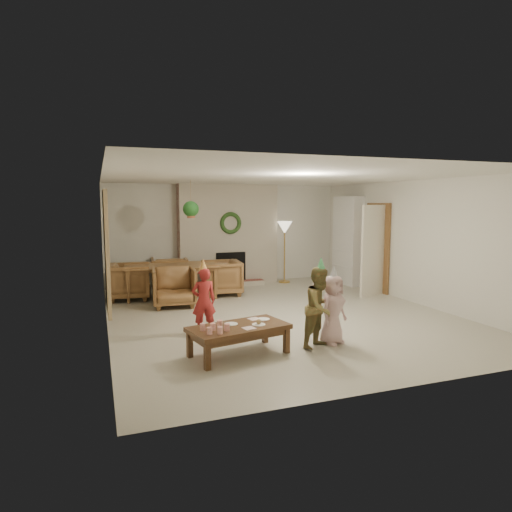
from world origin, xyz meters
name	(u,v)px	position (x,y,z in m)	size (l,w,h in m)	color
floor	(279,314)	(0.00, 0.00, 0.00)	(7.00, 7.00, 0.00)	#B7B29E
ceiling	(279,177)	(0.00, 0.00, 2.50)	(7.00, 7.00, 0.00)	white
wall_back	(226,234)	(0.00, 3.50, 1.25)	(7.00, 7.00, 0.00)	silver
wall_front	(405,277)	(0.00, -3.50, 1.25)	(7.00, 7.00, 0.00)	silver
wall_left	(104,253)	(-3.00, 0.00, 1.25)	(7.00, 7.00, 0.00)	silver
wall_right	(415,242)	(3.00, 0.00, 1.25)	(7.00, 7.00, 0.00)	silver
fireplace_mass	(228,235)	(0.00, 3.30, 1.25)	(2.50, 0.40, 2.50)	#4D1514
fireplace_hearth	(233,284)	(0.00, 2.95, 0.06)	(1.60, 0.30, 0.12)	maroon
fireplace_firebox	(230,267)	(0.00, 3.12, 0.45)	(0.75, 0.12, 0.75)	black
fireplace_wreath	(231,223)	(0.00, 3.07, 1.55)	(0.54, 0.54, 0.10)	#204219
floor_lamp_base	(284,282)	(1.41, 3.00, 0.02)	(0.29, 0.29, 0.03)	gold
floor_lamp_post	(284,254)	(1.41, 3.00, 0.74)	(0.03, 0.03, 1.42)	gold
floor_lamp_shade	(285,228)	(1.41, 3.00, 1.42)	(0.38, 0.38, 0.32)	beige
bookshelf_carcass	(348,241)	(2.84, 2.30, 1.10)	(0.30, 1.00, 2.20)	white
bookshelf_shelf_a	(346,266)	(2.82, 2.30, 0.45)	(0.30, 0.92, 0.03)	white
bookshelf_shelf_b	(347,250)	(2.82, 2.30, 0.85)	(0.30, 0.92, 0.03)	white
bookshelf_shelf_c	(347,235)	(2.82, 2.30, 1.25)	(0.30, 0.92, 0.03)	white
bookshelf_shelf_d	(348,219)	(2.82, 2.30, 1.65)	(0.30, 0.92, 0.03)	white
books_row_lower	(349,261)	(2.80, 2.15, 0.59)	(0.20, 0.40, 0.24)	#AE4820
books_row_mid	(345,245)	(2.80, 2.35, 0.99)	(0.20, 0.44, 0.24)	navy
books_row_upper	(349,230)	(2.80, 2.20, 1.38)	(0.20, 0.36, 0.22)	olive
door_frame	(378,248)	(2.96, 1.20, 1.02)	(0.05, 0.86, 2.04)	brown
door_leaf	(373,251)	(2.58, 0.82, 1.00)	(0.05, 0.80, 2.00)	beige
curtain_panel	(107,252)	(-2.96, 0.20, 1.25)	(0.06, 1.20, 2.00)	tan
dining_table	(172,281)	(-1.61, 2.17, 0.35)	(1.99, 1.11, 0.70)	brown
dining_chair_near	(174,287)	(-1.70, 1.30, 0.39)	(0.83, 0.85, 0.77)	brown
dining_chair_far	(169,273)	(-1.53, 3.04, 0.39)	(0.83, 0.85, 0.77)	brown
dining_chair_left	(130,281)	(-2.49, 2.26, 0.39)	(0.83, 0.85, 0.77)	brown
dining_chair_right	(221,278)	(-0.52, 2.06, 0.39)	(0.83, 0.85, 0.77)	brown
hanging_plant_cord	(191,198)	(-1.30, 1.50, 2.15)	(0.01, 0.01, 0.70)	tan
hanging_plant_pot	(191,215)	(-1.30, 1.50, 1.80)	(0.16, 0.16, 0.12)	#9C5332
hanging_plant_foliage	(191,209)	(-1.30, 1.50, 1.92)	(0.32, 0.32, 0.32)	#194D1B
coffee_table_top	(239,328)	(-1.36, -1.85, 0.37)	(1.32, 0.66, 0.06)	#50321A
coffee_table_apron	(239,333)	(-1.36, -1.85, 0.30)	(1.22, 0.56, 0.08)	#50321A
coffee_leg_fl	(207,356)	(-1.88, -2.24, 0.17)	(0.07, 0.07, 0.34)	#50321A
coffee_leg_fr	(286,341)	(-0.72, -1.99, 0.17)	(0.07, 0.07, 0.34)	#50321A
coffee_leg_bl	(190,345)	(-2.00, -1.72, 0.17)	(0.07, 0.07, 0.34)	#50321A
coffee_leg_br	(265,331)	(-0.83, -1.47, 0.17)	(0.07, 0.07, 0.34)	#50321A
cup_a	(210,331)	(-1.82, -2.11, 0.45)	(0.07, 0.07, 0.09)	white
cup_b	(203,327)	(-1.86, -1.91, 0.45)	(0.07, 0.07, 0.09)	white
cup_c	(220,330)	(-1.69, -2.13, 0.45)	(0.07, 0.07, 0.09)	white
cup_d	(213,327)	(-1.73, -1.94, 0.45)	(0.07, 0.07, 0.09)	white
cup_e	(227,327)	(-1.57, -2.02, 0.45)	(0.07, 0.07, 0.09)	white
cup_f	(220,324)	(-1.61, -1.83, 0.45)	(0.07, 0.07, 0.09)	white
plate_a	(231,324)	(-1.43, -1.75, 0.41)	(0.18, 0.18, 0.01)	white
plate_b	(259,324)	(-1.09, -1.90, 0.41)	(0.18, 0.18, 0.01)	white
plate_c	(263,319)	(-0.93, -1.66, 0.41)	(0.18, 0.18, 0.01)	white
food_scoop	(259,322)	(-1.09, -1.90, 0.45)	(0.07, 0.07, 0.07)	tan
napkin_left	(249,328)	(-1.27, -2.02, 0.41)	(0.15, 0.15, 0.01)	beige
napkin_right	(254,319)	(-1.05, -1.60, 0.41)	(0.15, 0.15, 0.01)	beige
child_red	(204,301)	(-1.57, -0.74, 0.52)	(0.38, 0.25, 1.05)	maroon
party_hat_red	(203,265)	(-1.57, -0.74, 1.09)	(0.14, 0.14, 0.20)	#DDDF4A
child_plaid	(320,307)	(-0.17, -1.92, 0.58)	(0.56, 0.44, 1.16)	#9A532A
party_hat_plaid	(321,264)	(-0.17, -1.92, 1.20)	(0.14, 0.14, 0.19)	#4EB66D
child_pink	(333,309)	(0.08, -1.85, 0.51)	(0.50, 0.32, 1.01)	beige
party_hat_pink	(334,272)	(0.08, -1.85, 1.05)	(0.13, 0.13, 0.18)	#A9A9B0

